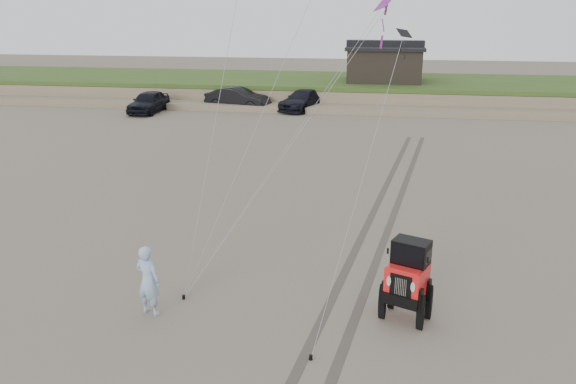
% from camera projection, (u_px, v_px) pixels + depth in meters
% --- Properties ---
extents(ground, '(160.00, 160.00, 0.00)m').
position_uv_depth(ground, '(296.00, 331.00, 13.79)').
color(ground, '#6B6054').
rests_on(ground, ground).
extents(dune_ridge, '(160.00, 14.25, 1.73)m').
position_uv_depth(dune_ridge, '(359.00, 90.00, 48.72)').
color(dune_ridge, '#7A6B54').
rests_on(dune_ridge, ground).
extents(cabin, '(6.40, 5.40, 3.35)m').
position_uv_depth(cabin, '(384.00, 63.00, 47.20)').
color(cabin, black).
rests_on(cabin, dune_ridge).
extents(truck_a, '(2.00, 4.82, 1.63)m').
position_uv_depth(truck_a, '(149.00, 102.00, 42.75)').
color(truck_a, black).
rests_on(truck_a, ground).
extents(truck_b, '(5.38, 2.81, 1.69)m').
position_uv_depth(truck_b, '(238.00, 98.00, 44.20)').
color(truck_b, black).
rests_on(truck_b, ground).
extents(truck_c, '(4.02, 5.82, 1.57)m').
position_uv_depth(truck_c, '(304.00, 100.00, 43.81)').
color(truck_c, black).
rests_on(truck_c, ground).
extents(jeep, '(3.55, 4.95, 1.70)m').
position_uv_depth(jeep, '(406.00, 289.00, 14.07)').
color(jeep, red).
rests_on(jeep, ground).
extents(man, '(0.79, 0.63, 1.90)m').
position_uv_depth(man, '(148.00, 280.00, 14.31)').
color(man, '#92B9E2').
rests_on(man, ground).
extents(stake_main, '(0.08, 0.08, 0.12)m').
position_uv_depth(stake_main, '(184.00, 297.00, 15.30)').
color(stake_main, black).
rests_on(stake_main, ground).
extents(stake_aux, '(0.08, 0.08, 0.12)m').
position_uv_depth(stake_aux, '(311.00, 357.00, 12.64)').
color(stake_aux, black).
rests_on(stake_aux, ground).
extents(tire_tracks, '(5.22, 29.74, 0.01)m').
position_uv_depth(tire_tracks, '(380.00, 221.00, 20.99)').
color(tire_tracks, '#4C443D').
rests_on(tire_tracks, ground).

